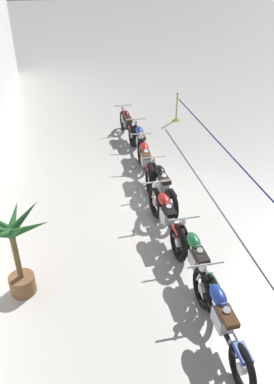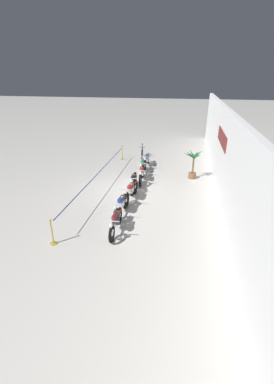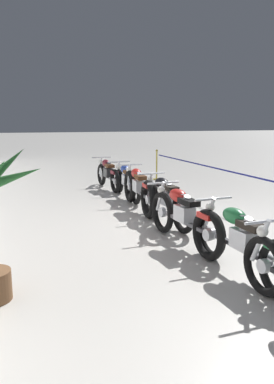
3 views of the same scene
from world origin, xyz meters
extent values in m
plane|color=silver|center=(0.00, 0.00, 0.00)|extent=(120.00, 120.00, 0.00)
torus|color=black|center=(-3.30, 0.62, 0.36)|extent=(0.72, 0.12, 0.72)
cylinder|color=silver|center=(-3.30, 0.62, 0.36)|extent=(0.18, 0.08, 0.17)
cylinder|color=silver|center=(-3.21, 0.62, 0.64)|extent=(0.30, 0.06, 0.59)
cylinder|color=silver|center=(-3.32, 0.62, 0.91)|extent=(0.05, 0.62, 0.04)
sphere|color=silver|center=(-3.24, 0.62, 0.77)|extent=(0.14, 0.14, 0.14)
torus|color=black|center=(-1.99, 0.57, 0.36)|extent=(0.72, 0.13, 0.71)
cylinder|color=silver|center=(-1.99, 0.57, 0.36)|extent=(0.17, 0.09, 0.17)
cylinder|color=silver|center=(-1.90, 0.57, 0.64)|extent=(0.31, 0.07, 0.59)
cube|color=silver|center=(-2.78, 0.54, 0.52)|extent=(0.37, 0.23, 0.26)
cylinder|color=silver|center=(-2.73, 0.54, 0.72)|extent=(0.18, 0.12, 0.24)
cylinder|color=silver|center=(-2.82, 0.54, 0.72)|extent=(0.18, 0.12, 0.24)
cylinder|color=silver|center=(-3.07, 0.39, 0.38)|extent=(0.70, 0.10, 0.07)
cube|color=#47474C|center=(-2.73, 0.54, 0.38)|extent=(1.17, 0.10, 0.06)
ellipsoid|color=#1E6B38|center=(-2.55, 0.55, 0.78)|extent=(0.47, 0.24, 0.22)
cube|color=black|center=(-2.91, 0.53, 0.74)|extent=(0.41, 0.21, 0.09)
cylinder|color=silver|center=(-2.01, 0.57, 0.91)|extent=(0.06, 0.62, 0.04)
sphere|color=silver|center=(-1.93, 0.57, 0.77)|extent=(0.14, 0.14, 0.14)
torus|color=black|center=(-0.58, 0.79, 0.39)|extent=(0.78, 0.17, 0.77)
torus|color=black|center=(-2.08, 0.68, 0.39)|extent=(0.78, 0.17, 0.77)
cylinder|color=silver|center=(-0.58, 0.79, 0.39)|extent=(0.19, 0.09, 0.18)
cylinder|color=silver|center=(-2.08, 0.68, 0.39)|extent=(0.19, 0.09, 0.18)
cylinder|color=silver|center=(-0.49, 0.79, 0.67)|extent=(0.31, 0.08, 0.59)
cube|color=silver|center=(-1.38, 0.73, 0.55)|extent=(0.38, 0.25, 0.26)
cylinder|color=silver|center=(-1.34, 0.73, 0.75)|extent=(0.19, 0.12, 0.24)
cylinder|color=silver|center=(-1.42, 0.73, 0.75)|extent=(0.19, 0.12, 0.24)
cylinder|color=silver|center=(-1.67, 0.57, 0.41)|extent=(0.70, 0.12, 0.07)
cube|color=#47474C|center=(-1.33, 0.73, 0.41)|extent=(1.21, 0.15, 0.06)
ellipsoid|color=#B21E19|center=(-1.15, 0.75, 0.81)|extent=(0.47, 0.25, 0.22)
cube|color=black|center=(-1.51, 0.72, 0.77)|extent=(0.41, 0.23, 0.09)
cube|color=#B21E19|center=(-2.03, 0.68, 0.66)|extent=(0.33, 0.18, 0.08)
cylinder|color=silver|center=(-0.60, 0.79, 0.94)|extent=(0.08, 0.62, 0.04)
sphere|color=silver|center=(-0.52, 0.79, 0.80)|extent=(0.14, 0.14, 0.14)
torus|color=black|center=(0.65, 0.55, 0.38)|extent=(0.77, 0.17, 0.76)
torus|color=black|center=(-0.75, 0.45, 0.38)|extent=(0.77, 0.17, 0.76)
cylinder|color=silver|center=(0.65, 0.55, 0.38)|extent=(0.19, 0.09, 0.18)
cylinder|color=silver|center=(-0.75, 0.45, 0.38)|extent=(0.19, 0.09, 0.18)
cylinder|color=silver|center=(0.74, 0.56, 0.66)|extent=(0.31, 0.08, 0.59)
cube|color=silver|center=(-0.10, 0.50, 0.54)|extent=(0.37, 0.24, 0.26)
cylinder|color=silver|center=(-0.06, 0.50, 0.74)|extent=(0.19, 0.12, 0.24)
cylinder|color=silver|center=(-0.14, 0.50, 0.74)|extent=(0.19, 0.12, 0.24)
cylinder|color=silver|center=(-0.39, 0.34, 0.40)|extent=(0.70, 0.12, 0.07)
cube|color=#47474C|center=(-0.05, 0.50, 0.40)|extent=(1.13, 0.14, 0.06)
ellipsoid|color=black|center=(0.13, 0.52, 0.80)|extent=(0.47, 0.25, 0.22)
cube|color=black|center=(-0.23, 0.49, 0.76)|extent=(0.41, 0.23, 0.09)
cube|color=black|center=(-0.70, 0.46, 0.66)|extent=(0.33, 0.18, 0.08)
cylinder|color=silver|center=(0.63, 0.55, 0.93)|extent=(0.08, 0.62, 0.04)
sphere|color=silver|center=(0.71, 0.56, 0.79)|extent=(0.14, 0.14, 0.14)
torus|color=black|center=(2.10, 0.58, 0.41)|extent=(0.83, 0.20, 0.82)
torus|color=black|center=(0.45, 0.69, 0.41)|extent=(0.83, 0.20, 0.82)
cylinder|color=silver|center=(2.10, 0.58, 0.41)|extent=(0.19, 0.09, 0.19)
cylinder|color=silver|center=(0.45, 0.69, 0.41)|extent=(0.19, 0.09, 0.19)
cylinder|color=silver|center=(2.19, 0.57, 0.69)|extent=(0.31, 0.08, 0.59)
cube|color=silver|center=(1.22, 0.64, 0.57)|extent=(0.37, 0.24, 0.26)
cylinder|color=silver|center=(1.26, 0.63, 0.77)|extent=(0.19, 0.12, 0.24)
cylinder|color=silver|center=(1.18, 0.64, 0.77)|extent=(0.19, 0.12, 0.24)
cylinder|color=silver|center=(0.91, 0.52, 0.43)|extent=(0.70, 0.12, 0.07)
cube|color=#47474C|center=(1.27, 0.63, 0.43)|extent=(1.32, 0.15, 0.06)
ellipsoid|color=#B21E19|center=(1.45, 0.62, 0.83)|extent=(0.47, 0.25, 0.22)
cube|color=#4C2D19|center=(1.09, 0.64, 0.79)|extent=(0.41, 0.23, 0.09)
cube|color=#B21E19|center=(0.50, 0.68, 0.70)|extent=(0.33, 0.18, 0.08)
cylinder|color=silver|center=(2.08, 0.58, 0.96)|extent=(0.08, 0.62, 0.04)
sphere|color=silver|center=(2.16, 0.58, 0.82)|extent=(0.14, 0.14, 0.14)
torus|color=black|center=(3.45, 0.48, 0.34)|extent=(0.68, 0.13, 0.68)
torus|color=black|center=(1.80, 0.52, 0.34)|extent=(0.68, 0.13, 0.68)
cylinder|color=silver|center=(3.45, 0.48, 0.34)|extent=(0.16, 0.08, 0.16)
cylinder|color=silver|center=(1.80, 0.52, 0.34)|extent=(0.16, 0.08, 0.16)
cylinder|color=silver|center=(3.54, 0.47, 0.62)|extent=(0.30, 0.06, 0.59)
cube|color=silver|center=(2.57, 0.50, 0.50)|extent=(0.37, 0.23, 0.26)
cylinder|color=silver|center=(2.62, 0.50, 0.70)|extent=(0.18, 0.12, 0.24)
cylinder|color=silver|center=(2.53, 0.50, 0.70)|extent=(0.18, 0.12, 0.24)
cylinder|color=silver|center=(2.27, 0.37, 0.36)|extent=(0.70, 0.09, 0.07)
cube|color=#47474C|center=(2.62, 0.50, 0.36)|extent=(1.33, 0.10, 0.06)
ellipsoid|color=navy|center=(2.80, 0.49, 0.76)|extent=(0.47, 0.23, 0.22)
cube|color=#4C2D19|center=(2.44, 0.50, 0.72)|extent=(0.41, 0.21, 0.09)
cube|color=navy|center=(1.85, 0.52, 0.58)|extent=(0.32, 0.17, 0.08)
cylinder|color=silver|center=(3.43, 0.48, 0.89)|extent=(0.05, 0.62, 0.04)
sphere|color=silver|center=(3.51, 0.47, 0.75)|extent=(0.14, 0.14, 0.14)
torus|color=black|center=(4.82, 0.68, 0.34)|extent=(0.69, 0.15, 0.69)
torus|color=black|center=(3.40, 0.61, 0.34)|extent=(0.69, 0.15, 0.69)
cylinder|color=silver|center=(4.82, 0.68, 0.34)|extent=(0.16, 0.09, 0.16)
cylinder|color=silver|center=(3.40, 0.61, 0.34)|extent=(0.16, 0.09, 0.16)
cylinder|color=silver|center=(4.91, 0.68, 0.63)|extent=(0.31, 0.07, 0.59)
cube|color=#2D2D30|center=(4.06, 0.64, 0.50)|extent=(0.37, 0.24, 0.26)
cylinder|color=#2D2D30|center=(4.10, 0.64, 0.70)|extent=(0.18, 0.12, 0.24)
cylinder|color=#2D2D30|center=(4.02, 0.64, 0.70)|extent=(0.18, 0.12, 0.24)
cylinder|color=silver|center=(3.77, 0.49, 0.36)|extent=(0.70, 0.10, 0.07)
cube|color=#ADAFB5|center=(4.11, 0.64, 0.36)|extent=(1.14, 0.11, 0.06)
ellipsoid|color=maroon|center=(4.29, 0.65, 0.76)|extent=(0.47, 0.24, 0.22)
cube|color=#4C2D19|center=(3.93, 0.64, 0.72)|extent=(0.41, 0.22, 0.09)
cube|color=maroon|center=(3.45, 0.61, 0.59)|extent=(0.33, 0.18, 0.08)
cylinder|color=silver|center=(4.80, 0.68, 0.89)|extent=(0.07, 0.62, 0.04)
sphere|color=silver|center=(4.88, 0.68, 0.75)|extent=(0.14, 0.14, 0.14)
cone|color=#235B28|center=(-2.48, 3.38, 1.42)|extent=(0.23, 0.70, 0.38)
cone|color=#235B28|center=(-2.29, 3.46, 1.51)|extent=(0.44, 0.61, 0.59)
cylinder|color=navy|center=(0.01, -1.42, 0.88)|extent=(10.26, 0.04, 0.04)
cylinder|color=gold|center=(5.36, -1.42, 0.01)|extent=(0.28, 0.28, 0.03)
cylinder|color=gold|center=(5.36, -1.42, 0.50)|extent=(0.05, 0.05, 0.95)
sphere|color=gold|center=(5.36, -1.42, 1.01)|extent=(0.08, 0.08, 0.08)
camera|label=1|loc=(-7.57, 2.57, 5.10)|focal=35.00mm
camera|label=2|loc=(12.54, 3.13, 5.75)|focal=24.00mm
camera|label=3|loc=(-6.78, 3.35, 2.05)|focal=35.00mm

